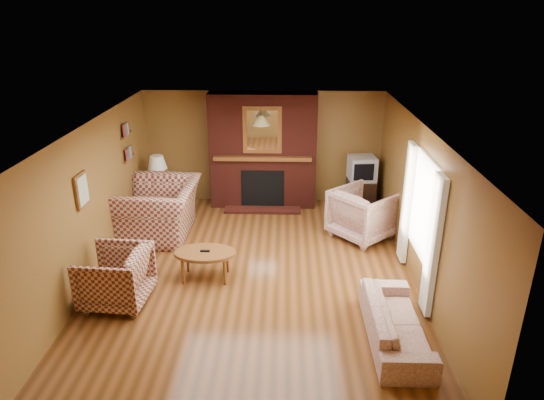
{
  "coord_description": "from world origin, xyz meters",
  "views": [
    {
      "loc": [
        0.46,
        -6.74,
        4.04
      ],
      "look_at": [
        0.26,
        0.6,
        1.06
      ],
      "focal_mm": 32.0,
      "sensor_mm": 36.0,
      "label": 1
    }
  ],
  "objects_px": {
    "tv_stand": "(360,194)",
    "plaid_loveseat": "(160,210)",
    "crt_tv": "(362,168)",
    "floral_armchair": "(363,214)",
    "fireplace": "(263,152)",
    "table_lamp": "(158,169)",
    "plaid_armchair": "(115,277)",
    "coffee_table": "(205,255)",
    "floral_sofa": "(396,322)",
    "side_table": "(160,199)"
  },
  "relations": [
    {
      "from": "plaid_loveseat",
      "to": "coffee_table",
      "type": "distance_m",
      "value": 1.89
    },
    {
      "from": "floral_armchair",
      "to": "crt_tv",
      "type": "relative_size",
      "value": 1.77
    },
    {
      "from": "fireplace",
      "to": "plaid_loveseat",
      "type": "xyz_separation_m",
      "value": [
        -1.85,
        -1.53,
        -0.68
      ]
    },
    {
      "from": "floral_sofa",
      "to": "side_table",
      "type": "xyz_separation_m",
      "value": [
        -4.0,
        3.99,
        0.04
      ]
    },
    {
      "from": "fireplace",
      "to": "plaid_armchair",
      "type": "bearing_deg",
      "value": -117.27
    },
    {
      "from": "table_lamp",
      "to": "crt_tv",
      "type": "bearing_deg",
      "value": 4.74
    },
    {
      "from": "fireplace",
      "to": "plaid_loveseat",
      "type": "distance_m",
      "value": 2.49
    },
    {
      "from": "plaid_loveseat",
      "to": "fireplace",
      "type": "bearing_deg",
      "value": 130.79
    },
    {
      "from": "plaid_loveseat",
      "to": "table_lamp",
      "type": "distance_m",
      "value": 1.12
    },
    {
      "from": "coffee_table",
      "to": "tv_stand",
      "type": "relative_size",
      "value": 1.46
    },
    {
      "from": "fireplace",
      "to": "table_lamp",
      "type": "distance_m",
      "value": 2.18
    },
    {
      "from": "plaid_armchair",
      "to": "floral_sofa",
      "type": "relative_size",
      "value": 0.52
    },
    {
      "from": "coffee_table",
      "to": "crt_tv",
      "type": "bearing_deg",
      "value": 45.7
    },
    {
      "from": "floral_armchair",
      "to": "side_table",
      "type": "height_order",
      "value": "floral_armchair"
    },
    {
      "from": "floral_armchair",
      "to": "table_lamp",
      "type": "height_order",
      "value": "table_lamp"
    },
    {
      "from": "plaid_loveseat",
      "to": "coffee_table",
      "type": "relative_size",
      "value": 1.6
    },
    {
      "from": "fireplace",
      "to": "tv_stand",
      "type": "distance_m",
      "value": 2.23
    },
    {
      "from": "plaid_loveseat",
      "to": "tv_stand",
      "type": "distance_m",
      "value": 4.13
    },
    {
      "from": "plaid_armchair",
      "to": "floral_armchair",
      "type": "height_order",
      "value": "floral_armchair"
    },
    {
      "from": "crt_tv",
      "to": "tv_stand",
      "type": "bearing_deg",
      "value": 90.0
    },
    {
      "from": "crt_tv",
      "to": "floral_sofa",
      "type": "bearing_deg",
      "value": -91.98
    },
    {
      "from": "side_table",
      "to": "tv_stand",
      "type": "distance_m",
      "value": 4.16
    },
    {
      "from": "coffee_table",
      "to": "tv_stand",
      "type": "distance_m",
      "value": 4.04
    },
    {
      "from": "plaid_loveseat",
      "to": "floral_armchair",
      "type": "xyz_separation_m",
      "value": [
        3.76,
        0.0,
        -0.04
      ]
    },
    {
      "from": "tv_stand",
      "to": "plaid_loveseat",
      "type": "bearing_deg",
      "value": -156.35
    },
    {
      "from": "coffee_table",
      "to": "plaid_armchair",
      "type": "bearing_deg",
      "value": -149.18
    },
    {
      "from": "plaid_armchair",
      "to": "table_lamp",
      "type": "height_order",
      "value": "table_lamp"
    },
    {
      "from": "fireplace",
      "to": "coffee_table",
      "type": "xyz_separation_m",
      "value": [
        -0.77,
        -3.08,
        -0.77
      ]
    },
    {
      "from": "plaid_loveseat",
      "to": "table_lamp",
      "type": "height_order",
      "value": "table_lamp"
    },
    {
      "from": "plaid_armchair",
      "to": "table_lamp",
      "type": "bearing_deg",
      "value": -173.28
    },
    {
      "from": "tv_stand",
      "to": "floral_armchair",
      "type": "bearing_deg",
      "value": -91.28
    },
    {
      "from": "crt_tv",
      "to": "table_lamp",
      "type": "bearing_deg",
      "value": -175.26
    },
    {
      "from": "plaid_loveseat",
      "to": "coffee_table",
      "type": "xyz_separation_m",
      "value": [
        1.08,
        -1.55,
        -0.09
      ]
    },
    {
      "from": "coffee_table",
      "to": "fireplace",
      "type": "bearing_deg",
      "value": 75.98
    },
    {
      "from": "table_lamp",
      "to": "tv_stand",
      "type": "height_order",
      "value": "table_lamp"
    },
    {
      "from": "floral_armchair",
      "to": "side_table",
      "type": "bearing_deg",
      "value": 34.62
    },
    {
      "from": "floral_armchair",
      "to": "tv_stand",
      "type": "distance_m",
      "value": 1.35
    },
    {
      "from": "tv_stand",
      "to": "coffee_table",
      "type": "bearing_deg",
      "value": -129.6
    },
    {
      "from": "floral_sofa",
      "to": "side_table",
      "type": "bearing_deg",
      "value": 44.99
    },
    {
      "from": "plaid_loveseat",
      "to": "plaid_armchair",
      "type": "height_order",
      "value": "plaid_loveseat"
    },
    {
      "from": "side_table",
      "to": "table_lamp",
      "type": "xyz_separation_m",
      "value": [
        0.0,
        -0.0,
        0.66
      ]
    },
    {
      "from": "plaid_loveseat",
      "to": "crt_tv",
      "type": "xyz_separation_m",
      "value": [
        3.9,
        1.34,
        0.4
      ]
    },
    {
      "from": "plaid_armchair",
      "to": "floral_sofa",
      "type": "xyz_separation_m",
      "value": [
        3.85,
        -0.74,
        -0.16
      ]
    },
    {
      "from": "fireplace",
      "to": "crt_tv",
      "type": "height_order",
      "value": "fireplace"
    },
    {
      "from": "coffee_table",
      "to": "tv_stand",
      "type": "height_order",
      "value": "tv_stand"
    },
    {
      "from": "plaid_armchair",
      "to": "crt_tv",
      "type": "bearing_deg",
      "value": 136.01
    },
    {
      "from": "floral_sofa",
      "to": "fireplace",
      "type": "bearing_deg",
      "value": 22.68
    },
    {
      "from": "plaid_armchair",
      "to": "tv_stand",
      "type": "height_order",
      "value": "plaid_armchair"
    },
    {
      "from": "fireplace",
      "to": "plaid_loveseat",
      "type": "height_order",
      "value": "fireplace"
    },
    {
      "from": "floral_sofa",
      "to": "floral_armchair",
      "type": "height_order",
      "value": "floral_armchair"
    }
  ]
}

